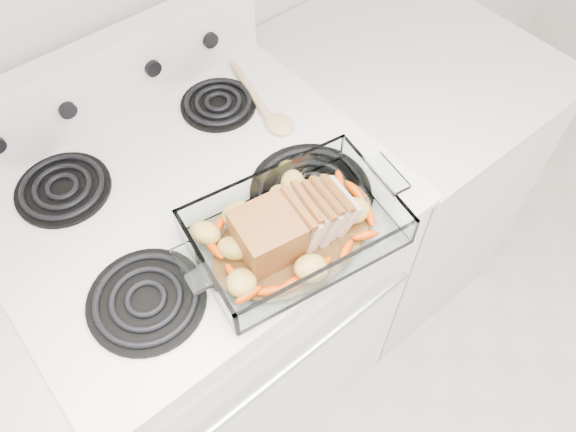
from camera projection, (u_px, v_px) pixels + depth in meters
electric_range at (212, 295)px, 1.50m from camera, size 0.78×0.70×1.12m
counter_right at (388, 176)px, 1.75m from camera, size 0.58×0.68×0.93m
baking_dish at (295, 232)px, 1.03m from camera, size 0.37×0.24×0.07m
pork_roast at (286, 229)px, 1.00m from camera, size 0.22×0.11×0.09m
roast_vegetables at (282, 219)px, 1.04m from camera, size 0.33×0.18×0.04m
wooden_spoon at (267, 109)px, 1.24m from camera, size 0.08×0.26×0.02m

